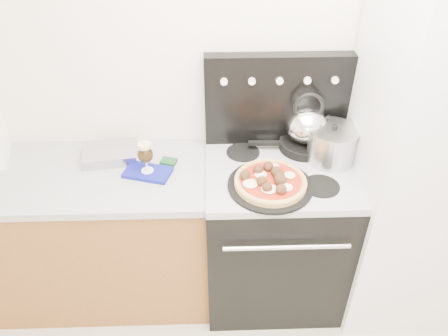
{
  "coord_description": "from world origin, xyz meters",
  "views": [
    {
      "loc": [
        -0.26,
        -0.6,
        2.26
      ],
      "look_at": [
        -0.21,
        1.05,
        1.02
      ],
      "focal_mm": 35.0,
      "sensor_mm": 36.0,
      "label": 1
    }
  ],
  "objects_px": {
    "stove_body": "(274,235)",
    "tea_kettle": "(307,122)",
    "fridge": "(418,164)",
    "skillet": "(304,145)",
    "beer_glass": "(146,157)",
    "oven_mitt": "(148,172)",
    "base_cabinet": "(82,238)",
    "stock_pot": "(332,146)",
    "pizza": "(271,180)",
    "pizza_pan": "(270,185)"
  },
  "relations": [
    {
      "from": "stove_body",
      "to": "tea_kettle",
      "type": "bearing_deg",
      "value": 49.65
    },
    {
      "from": "oven_mitt",
      "to": "stock_pot",
      "type": "relative_size",
      "value": 0.95
    },
    {
      "from": "stove_body",
      "to": "base_cabinet",
      "type": "bearing_deg",
      "value": 178.7
    },
    {
      "from": "base_cabinet",
      "to": "pizza",
      "type": "xyz_separation_m",
      "value": [
        1.04,
        -0.17,
        0.53
      ]
    },
    {
      "from": "stove_body",
      "to": "beer_glass",
      "type": "relative_size",
      "value": 5.25
    },
    {
      "from": "beer_glass",
      "to": "pizza_pan",
      "type": "xyz_separation_m",
      "value": [
        0.61,
        -0.15,
        -0.08
      ]
    },
    {
      "from": "stove_body",
      "to": "fridge",
      "type": "height_order",
      "value": "fridge"
    },
    {
      "from": "fridge",
      "to": "stock_pot",
      "type": "bearing_deg",
      "value": 167.48
    },
    {
      "from": "fridge",
      "to": "stove_body",
      "type": "bearing_deg",
      "value": 177.95
    },
    {
      "from": "base_cabinet",
      "to": "oven_mitt",
      "type": "distance_m",
      "value": 0.64
    },
    {
      "from": "fridge",
      "to": "tea_kettle",
      "type": "bearing_deg",
      "value": 159.55
    },
    {
      "from": "base_cabinet",
      "to": "stock_pot",
      "type": "bearing_deg",
      "value": 1.9
    },
    {
      "from": "pizza_pan",
      "to": "beer_glass",
      "type": "bearing_deg",
      "value": 166.59
    },
    {
      "from": "pizza_pan",
      "to": "stock_pot",
      "type": "relative_size",
      "value": 1.69
    },
    {
      "from": "fridge",
      "to": "pizza_pan",
      "type": "bearing_deg",
      "value": -171.33
    },
    {
      "from": "beer_glass",
      "to": "stove_body",
      "type": "bearing_deg",
      "value": -0.26
    },
    {
      "from": "fridge",
      "to": "beer_glass",
      "type": "height_order",
      "value": "fridge"
    },
    {
      "from": "stove_body",
      "to": "oven_mitt",
      "type": "height_order",
      "value": "oven_mitt"
    },
    {
      "from": "pizza_pan",
      "to": "skillet",
      "type": "distance_m",
      "value": 0.39
    },
    {
      "from": "tea_kettle",
      "to": "fridge",
      "type": "bearing_deg",
      "value": -3.52
    },
    {
      "from": "skillet",
      "to": "stock_pot",
      "type": "relative_size",
      "value": 1.09
    },
    {
      "from": "fridge",
      "to": "oven_mitt",
      "type": "distance_m",
      "value": 1.38
    },
    {
      "from": "base_cabinet",
      "to": "beer_glass",
      "type": "relative_size",
      "value": 8.65
    },
    {
      "from": "oven_mitt",
      "to": "skillet",
      "type": "bearing_deg",
      "value": 12.0
    },
    {
      "from": "base_cabinet",
      "to": "stove_body",
      "type": "bearing_deg",
      "value": -1.3
    },
    {
      "from": "oven_mitt",
      "to": "stove_body",
      "type": "bearing_deg",
      "value": -0.26
    },
    {
      "from": "stove_body",
      "to": "stock_pot",
      "type": "bearing_deg",
      "value": 14.7
    },
    {
      "from": "stove_body",
      "to": "skillet",
      "type": "bearing_deg",
      "value": 49.65
    },
    {
      "from": "oven_mitt",
      "to": "pizza_pan",
      "type": "distance_m",
      "value": 0.63
    },
    {
      "from": "pizza_pan",
      "to": "pizza",
      "type": "bearing_deg",
      "value": 0.0
    },
    {
      "from": "stove_body",
      "to": "pizza",
      "type": "height_order",
      "value": "pizza"
    },
    {
      "from": "beer_glass",
      "to": "stock_pot",
      "type": "distance_m",
      "value": 0.95
    },
    {
      "from": "beer_glass",
      "to": "skillet",
      "type": "height_order",
      "value": "beer_glass"
    },
    {
      "from": "fridge",
      "to": "stock_pot",
      "type": "relative_size",
      "value": 7.75
    },
    {
      "from": "fridge",
      "to": "beer_glass",
      "type": "distance_m",
      "value": 1.38
    },
    {
      "from": "oven_mitt",
      "to": "pizza_pan",
      "type": "bearing_deg",
      "value": -13.41
    },
    {
      "from": "oven_mitt",
      "to": "pizza",
      "type": "xyz_separation_m",
      "value": [
        0.61,
        -0.15,
        0.05
      ]
    },
    {
      "from": "oven_mitt",
      "to": "beer_glass",
      "type": "distance_m",
      "value": 0.09
    },
    {
      "from": "base_cabinet",
      "to": "beer_glass",
      "type": "bearing_deg",
      "value": -2.93
    },
    {
      "from": "pizza",
      "to": "stock_pot",
      "type": "xyz_separation_m",
      "value": [
        0.34,
        0.21,
        0.05
      ]
    },
    {
      "from": "fridge",
      "to": "skillet",
      "type": "distance_m",
      "value": 0.58
    },
    {
      "from": "base_cabinet",
      "to": "skillet",
      "type": "xyz_separation_m",
      "value": [
        1.26,
        0.15,
        0.51
      ]
    },
    {
      "from": "fridge",
      "to": "oven_mitt",
      "type": "relative_size",
      "value": 8.12
    },
    {
      "from": "stock_pot",
      "to": "base_cabinet",
      "type": "bearing_deg",
      "value": -178.1
    },
    {
      "from": "base_cabinet",
      "to": "beer_glass",
      "type": "xyz_separation_m",
      "value": [
        0.43,
        -0.02,
        0.57
      ]
    },
    {
      "from": "oven_mitt",
      "to": "tea_kettle",
      "type": "bearing_deg",
      "value": 12.0
    },
    {
      "from": "base_cabinet",
      "to": "oven_mitt",
      "type": "bearing_deg",
      "value": -2.93
    },
    {
      "from": "base_cabinet",
      "to": "stock_pot",
      "type": "distance_m",
      "value": 1.49
    },
    {
      "from": "pizza",
      "to": "stock_pot",
      "type": "height_order",
      "value": "stock_pot"
    },
    {
      "from": "pizza_pan",
      "to": "pizza",
      "type": "distance_m",
      "value": 0.03
    }
  ]
}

